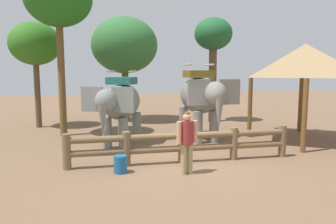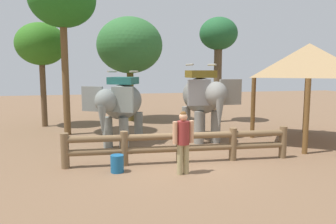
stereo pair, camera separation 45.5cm
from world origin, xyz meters
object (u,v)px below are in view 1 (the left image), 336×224
at_px(elephant_center, 200,97).
at_px(tourist_woman_in_black, 187,138).
at_px(elephant_near_left, 120,104).
at_px(tree_back_center, 213,39).
at_px(feed_bucket, 120,164).
at_px(tree_far_left, 58,0).
at_px(thatched_shelter, 305,61).
at_px(tree_far_right, 35,45).
at_px(tree_deep_back, 125,46).
at_px(log_fence, 182,144).

bearing_deg(elephant_center, tourist_woman_in_black, -116.26).
bearing_deg(tourist_woman_in_black, elephant_near_left, 108.06).
relative_size(tree_back_center, feed_bucket, 11.47).
height_order(tree_far_left, feed_bucket, tree_far_left).
bearing_deg(feed_bucket, thatched_shelter, 15.87).
bearing_deg(tree_back_center, tree_far_left, -166.91).
bearing_deg(feed_bucket, tree_far_right, 109.21).
bearing_deg(tree_back_center, tree_far_right, 175.68).
distance_m(elephant_center, thatched_shelter, 4.39).
bearing_deg(elephant_near_left, tree_deep_back, 79.54).
height_order(thatched_shelter, feed_bucket, thatched_shelter).
relative_size(elephant_center, tree_back_center, 0.63).
bearing_deg(tree_deep_back, tourist_woman_in_black, -88.89).
bearing_deg(tree_back_center, thatched_shelter, -74.94).
bearing_deg(log_fence, tree_far_right, 121.76).
bearing_deg(tree_far_left, elephant_center, -23.98).
height_order(tree_back_center, tree_far_right, tree_back_center).
relative_size(elephant_near_left, tree_far_left, 0.47).
distance_m(elephant_center, tree_deep_back, 6.67).
bearing_deg(tree_far_right, log_fence, -58.24).
relative_size(thatched_shelter, tree_far_right, 0.87).
bearing_deg(tree_deep_back, tree_far_left, -134.20).
distance_m(elephant_center, tree_far_left, 7.24).
bearing_deg(tree_far_left, feed_bucket, -74.16).
distance_m(elephant_center, feed_bucket, 5.39).
xyz_separation_m(tree_back_center, feed_bucket, (-6.21, -7.79, -4.33)).
distance_m(tree_far_left, tree_deep_back, 4.95).
height_order(elephant_center, tree_deep_back, tree_deep_back).
relative_size(elephant_center, tree_deep_back, 0.63).
xyz_separation_m(elephant_near_left, tourist_woman_in_black, (1.29, -3.96, -0.58)).
relative_size(tourist_woman_in_black, tree_far_left, 0.25).
bearing_deg(tourist_woman_in_black, tree_deep_back, 91.11).
height_order(tree_deep_back, feed_bucket, tree_deep_back).
distance_m(tree_back_center, tree_deep_back, 4.89).
relative_size(tree_far_right, tree_deep_back, 0.90).
height_order(log_fence, tree_deep_back, tree_deep_back).
bearing_deg(tree_deep_back, elephant_near_left, -100.46).
xyz_separation_m(elephant_center, tree_back_center, (2.42, 4.28, 2.82)).
bearing_deg(tree_deep_back, feed_bucket, -99.60).
xyz_separation_m(log_fence, feed_bucket, (-1.99, -0.49, -0.36)).
xyz_separation_m(log_fence, thatched_shelter, (5.73, 1.70, 2.62)).
bearing_deg(tree_far_right, tree_back_center, -4.32).
distance_m(elephant_center, tree_far_right, 8.71).
bearing_deg(feed_bucket, tourist_woman_in_black, -18.69).
relative_size(elephant_near_left, feed_bucket, 6.69).
height_order(tree_far_left, tree_far_right, tree_far_left).
distance_m(tree_far_left, tree_back_center, 8.21).
distance_m(log_fence, tree_far_right, 10.03).
distance_m(thatched_shelter, tree_deep_back, 9.45).
bearing_deg(thatched_shelter, elephant_near_left, 170.86).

